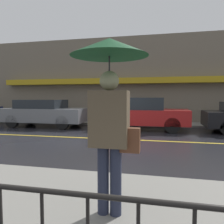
{
  "coord_description": "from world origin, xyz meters",
  "views": [
    {
      "loc": [
        1.96,
        -8.02,
        1.6
      ],
      "look_at": [
        1.03,
        -3.81,
        1.3
      ],
      "focal_mm": 35.0,
      "sensor_mm": 36.0,
      "label": 1
    }
  ],
  "objects": [
    {
      "name": "ground_plane",
      "position": [
        0.0,
        0.0,
        0.0
      ],
      "size": [
        80.0,
        80.0,
        0.0
      ],
      "primitive_type": "plane",
      "color": "black"
    },
    {
      "name": "sidewalk_near",
      "position": [
        0.0,
        -5.47,
        0.05
      ],
      "size": [
        28.0,
        3.14,
        0.11
      ],
      "color": "gray",
      "rests_on": "ground_plane"
    },
    {
      "name": "sidewalk_far",
      "position": [
        0.0,
        4.8,
        0.05
      ],
      "size": [
        28.0,
        1.8,
        0.11
      ],
      "color": "gray",
      "rests_on": "ground_plane"
    },
    {
      "name": "lane_marking",
      "position": [
        0.0,
        0.0,
        0.0
      ],
      "size": [
        25.2,
        0.12,
        0.01
      ],
      "color": "gold",
      "rests_on": "ground_plane"
    },
    {
      "name": "building_storefront",
      "position": [
        0.0,
        5.82,
        2.69
      ],
      "size": [
        28.0,
        0.85,
        5.39
      ],
      "color": "#706656",
      "rests_on": "ground_plane"
    },
    {
      "name": "pedestrian",
      "position": [
        1.35,
        -5.39,
        1.75
      ],
      "size": [
        0.96,
        0.96,
        2.21
      ],
      "rotation": [
        0.0,
        0.0,
        3.14
      ],
      "color": "#23283D",
      "rests_on": "sidewalk_near"
    },
    {
      "name": "car_grey",
      "position": [
        -4.16,
        2.68,
        0.76
      ],
      "size": [
        4.55,
        1.83,
        1.45
      ],
      "color": "slate",
      "rests_on": "ground_plane"
    },
    {
      "name": "car_red",
      "position": [
        1.16,
        2.68,
        0.8
      ],
      "size": [
        4.19,
        1.84,
        1.57
      ],
      "color": "maroon",
      "rests_on": "ground_plane"
    }
  ]
}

